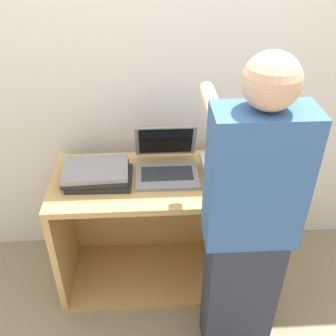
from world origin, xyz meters
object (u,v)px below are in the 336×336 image
at_px(laptop_stack_left, 97,174).
at_px(laptop_stack_right, 236,170).
at_px(person, 248,230).
at_px(laptop_open, 167,164).

relative_size(laptop_stack_left, laptop_stack_right, 1.00).
distance_m(laptop_stack_right, person, 0.47).
height_order(laptop_stack_right, person, person).
bearing_deg(person, laptop_stack_left, 146.84).
bearing_deg(person, laptop_open, 122.79).
relative_size(laptop_stack_right, person, 0.23).
relative_size(laptop_stack_left, person, 0.23).
xyz_separation_m(laptop_open, person, (0.34, -0.53, -0.01)).
bearing_deg(laptop_open, laptop_stack_left, -171.27).
xyz_separation_m(laptop_open, laptop_stack_right, (0.38, -0.06, -0.01)).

